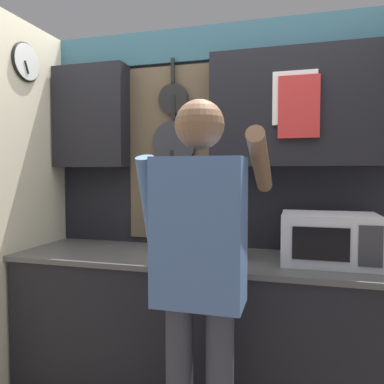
# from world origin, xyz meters

# --- Properties ---
(base_cabinet_counter) EXTENTS (2.14, 0.63, 0.91)m
(base_cabinet_counter) POSITION_xyz_m (0.00, -0.00, 0.45)
(base_cabinet_counter) COLOR black
(base_cabinet_counter) RESTS_ON ground_plane
(back_wall_unit) EXTENTS (2.71, 0.23, 2.34)m
(back_wall_unit) POSITION_xyz_m (0.03, 0.28, 1.44)
(back_wall_unit) COLOR black
(back_wall_unit) RESTS_ON ground_plane
(microwave) EXTENTS (0.49, 0.36, 0.27)m
(microwave) POSITION_xyz_m (0.74, 0.02, 1.05)
(microwave) COLOR silver
(microwave) RESTS_ON base_cabinet_counter
(knife_block) EXTENTS (0.12, 0.15, 0.28)m
(knife_block) POSITION_xyz_m (0.22, 0.02, 1.02)
(knife_block) COLOR brown
(knife_block) RESTS_ON base_cabinet_counter
(utensil_crock) EXTENTS (0.12, 0.12, 0.34)m
(utensil_crock) POSITION_xyz_m (-0.20, 0.02, 1.00)
(utensil_crock) COLOR white
(utensil_crock) RESTS_ON base_cabinet_counter
(person) EXTENTS (0.54, 0.64, 1.70)m
(person) POSITION_xyz_m (0.17, -0.55, 1.02)
(person) COLOR #383842
(person) RESTS_ON ground_plane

